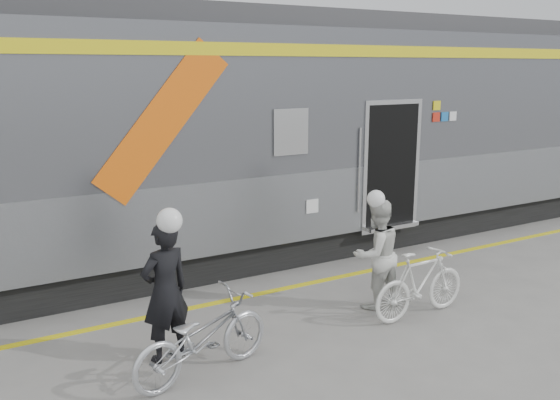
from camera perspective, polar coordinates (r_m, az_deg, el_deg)
ground at (r=7.19m, az=8.72°, el=-13.97°), size 90.00×90.00×0.00m
train at (r=10.24m, az=-4.22°, el=6.20°), size 24.00×3.17×4.10m
safety_strip at (r=8.82m, az=-0.04°, el=-8.61°), size 24.00×0.12×0.01m
man at (r=6.70m, az=-10.99°, el=-8.63°), size 0.65×0.50×1.60m
bicycle_left at (r=6.43m, az=-7.49°, el=-12.94°), size 1.76×0.95×0.88m
woman at (r=8.10m, az=9.25°, el=-5.17°), size 0.74×0.59×1.49m
bicycle_right at (r=8.00m, az=13.36°, el=-7.83°), size 1.52×0.47×0.91m
helmet_man at (r=6.43m, az=-11.34°, el=-0.81°), size 0.28×0.28×0.28m
helmet_woman at (r=7.88m, az=9.48°, el=0.84°), size 0.24×0.24×0.24m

